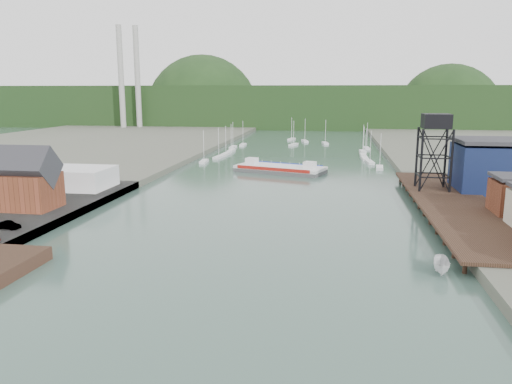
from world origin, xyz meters
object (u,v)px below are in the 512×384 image
(lift_tower, at_px, (436,126))
(chain_ferry, at_px, (280,169))
(harbor_building, at_px, (22,184))
(motorboat, at_px, (442,266))

(lift_tower, height_order, chain_ferry, lift_tower)
(lift_tower, distance_m, chain_ferry, 49.43)
(harbor_building, distance_m, chain_ferry, 71.50)
(harbor_building, distance_m, motorboat, 72.64)
(chain_ferry, height_order, motorboat, chain_ferry)
(harbor_building, xyz_separation_m, chain_ferry, (40.90, 58.43, -5.05))
(lift_tower, xyz_separation_m, motorboat, (-6.96, -46.61, -14.63))
(lift_tower, height_order, motorboat, lift_tower)
(harbor_building, distance_m, lift_tower, 82.49)
(lift_tower, bearing_deg, motorboat, -98.50)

